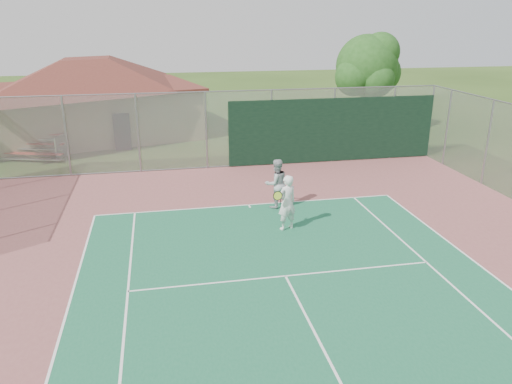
# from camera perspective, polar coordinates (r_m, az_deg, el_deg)

# --- Properties ---
(back_fence) EXTENTS (20.08, 0.11, 3.53)m
(back_fence) POSITION_cam_1_polar(r_m,az_deg,el_deg) (23.19, 2.03, 7.10)
(back_fence) COLOR gray
(back_fence) RESTS_ON ground
(side_fence_right) EXTENTS (0.08, 9.00, 3.50)m
(side_fence_right) POSITION_cam_1_polar(r_m,az_deg,el_deg) (22.44, 24.94, 5.10)
(side_fence_right) COLOR gray
(side_fence_right) RESTS_ON ground
(clubhouse) EXTENTS (13.82, 10.84, 5.28)m
(clubhouse) POSITION_cam_1_polar(r_m,az_deg,el_deg) (30.47, -18.47, 11.01)
(clubhouse) COLOR tan
(clubhouse) RESTS_ON ground
(bleachers) EXTENTS (3.47, 2.54, 1.13)m
(bleachers) POSITION_cam_1_polar(r_m,az_deg,el_deg) (26.91, -24.10, 4.81)
(bleachers) COLOR #AB3827
(bleachers) RESTS_ON ground
(tree) EXTENTS (4.18, 3.96, 5.83)m
(tree) POSITION_cam_1_polar(r_m,az_deg,el_deg) (30.16, 12.71, 13.66)
(tree) COLOR #331F12
(tree) RESTS_ON ground
(player_white_front) EXTENTS (0.94, 0.68, 1.84)m
(player_white_front) POSITION_cam_1_polar(r_m,az_deg,el_deg) (16.08, 3.54, -1.27)
(player_white_front) COLOR silver
(player_white_front) RESTS_ON ground
(player_grey_back) EXTENTS (1.02, 0.87, 1.81)m
(player_grey_back) POSITION_cam_1_polar(r_m,az_deg,el_deg) (17.96, 2.34, 0.91)
(player_grey_back) COLOR #A4A8AA
(player_grey_back) RESTS_ON ground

